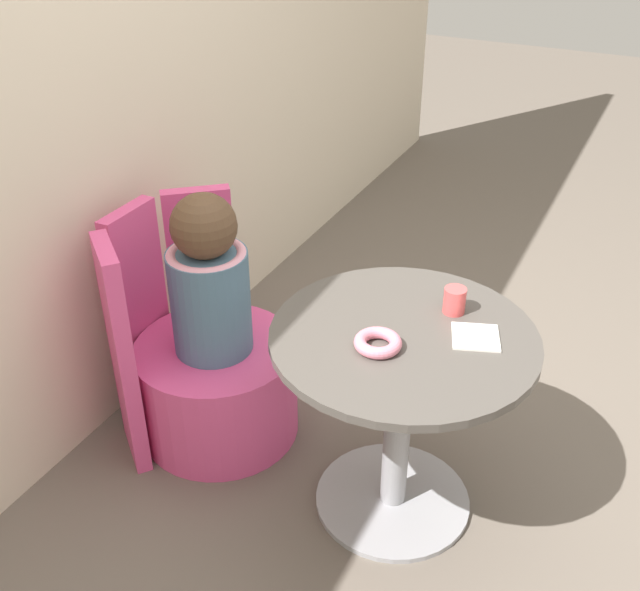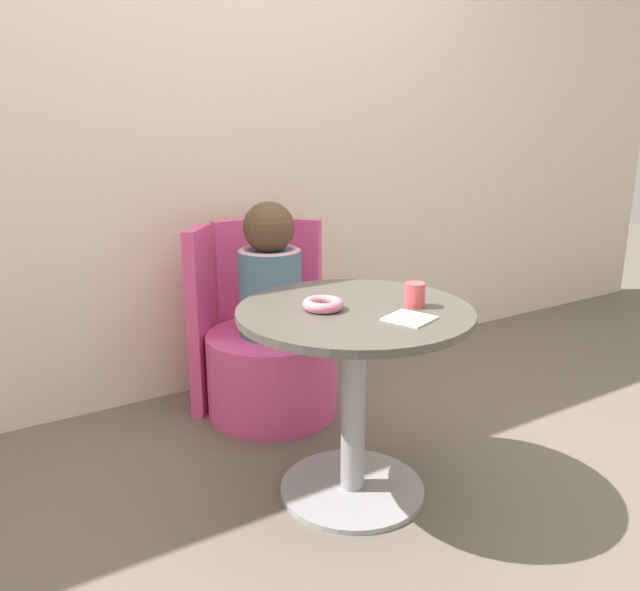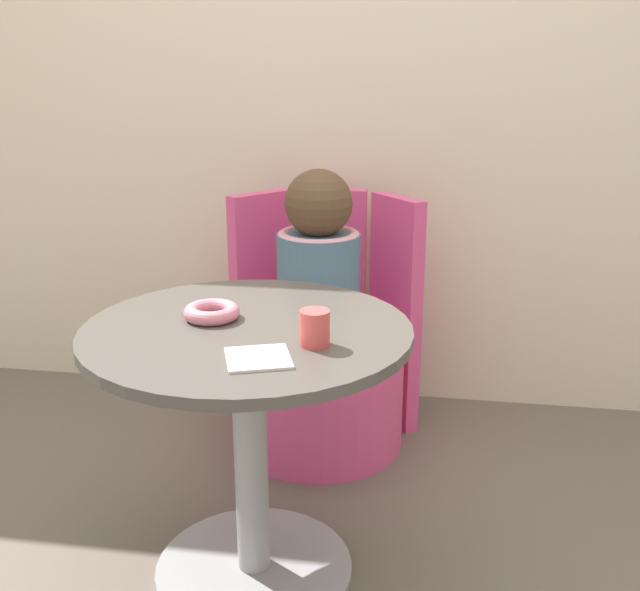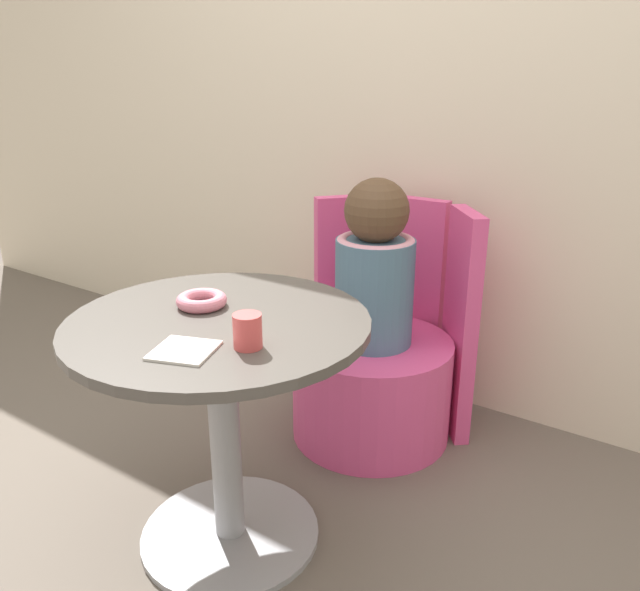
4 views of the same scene
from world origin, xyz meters
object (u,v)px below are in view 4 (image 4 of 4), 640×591
object	(u,v)px
round_table	(222,388)
cup	(248,331)
donut	(202,300)
child_figure	(375,269)
tub_chair	(371,388)

from	to	relation	value
round_table	cup	distance (m)	0.29
donut	round_table	bearing A→B (deg)	-23.24
round_table	donut	bearing A→B (deg)	156.76
round_table	child_figure	distance (m)	0.68
round_table	donut	distance (m)	0.22
tub_chair	donut	distance (m)	0.80
round_table	tub_chair	distance (m)	0.72
tub_chair	donut	world-z (taller)	donut
donut	cup	world-z (taller)	cup
donut	child_figure	bearing A→B (deg)	77.16
round_table	cup	bearing A→B (deg)	-26.85
round_table	cup	xyz separation A→B (m)	(0.16, -0.08, 0.22)
tub_chair	child_figure	size ratio (longest dim) A/B	0.99
tub_chair	donut	size ratio (longest dim) A/B	4.26
donut	cup	distance (m)	0.28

